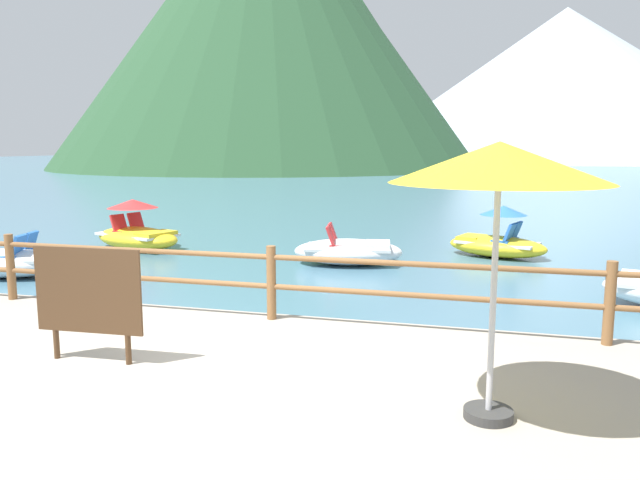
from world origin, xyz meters
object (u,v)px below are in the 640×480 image
object	(u,v)px
pedal_boat_1	(349,251)
pedal_boat_4	(498,240)
sign_board	(88,292)
pedal_boat_2	(137,233)
beach_umbrella	(499,167)
pedal_boat_0	(6,262)

from	to	relation	value
pedal_boat_1	pedal_boat_4	distance (m)	3.66
sign_board	pedal_boat_2	distance (m)	9.65
beach_umbrella	pedal_boat_1	world-z (taller)	beach_umbrella
sign_board	pedal_boat_2	xyz separation A→B (m)	(-4.62, 8.44, -0.72)
sign_board	pedal_boat_0	distance (m)	7.21
pedal_boat_2	beach_umbrella	bearing A→B (deg)	-45.67
sign_board	pedal_boat_4	bearing A→B (deg)	66.67
sign_board	pedal_boat_2	world-z (taller)	sign_board
pedal_boat_1	beach_umbrella	bearing A→B (deg)	-70.02
pedal_boat_1	pedal_boat_2	size ratio (longest dim) A/B	0.90
pedal_boat_2	pedal_boat_4	xyz separation A→B (m)	(8.79, 1.21, -0.02)
sign_board	beach_umbrella	distance (m)	4.18
beach_umbrella	pedal_boat_0	xyz separation A→B (m)	(-9.28, 5.12, -2.15)
pedal_boat_0	pedal_boat_1	bearing A→B (deg)	25.80
pedal_boat_0	pedal_boat_4	xyz separation A→B (m)	(9.49, 4.87, 0.09)
pedal_boat_2	pedal_boat_4	world-z (taller)	pedal_boat_2
pedal_boat_0	pedal_boat_2	distance (m)	3.73
sign_board	pedal_boat_2	bearing A→B (deg)	118.71
pedal_boat_2	pedal_boat_4	bearing A→B (deg)	7.81
pedal_boat_1	pedal_boat_4	bearing A→B (deg)	29.72
pedal_boat_4	pedal_boat_0	bearing A→B (deg)	-152.86
sign_board	pedal_boat_4	xyz separation A→B (m)	(4.16, 9.65, -0.74)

